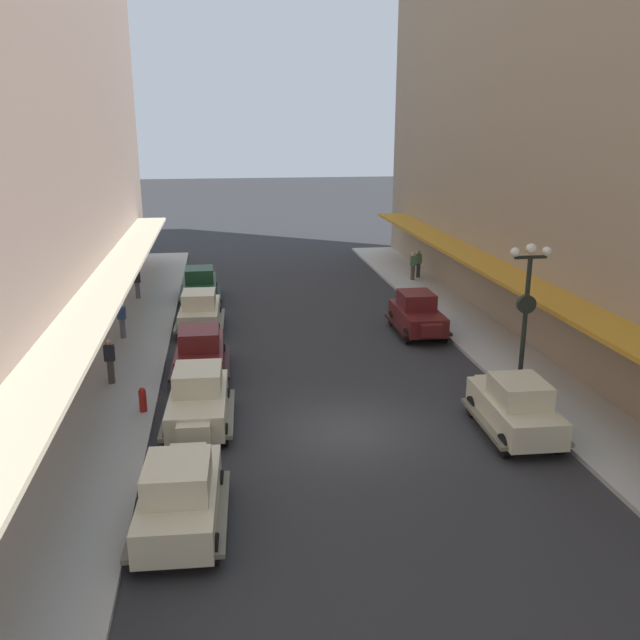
% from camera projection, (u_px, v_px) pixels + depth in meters
% --- Properties ---
extents(ground_plane, '(200.00, 200.00, 0.00)m').
position_uv_depth(ground_plane, '(349.00, 430.00, 20.58)').
color(ground_plane, '#2D2D30').
extents(sidewalk_left, '(3.00, 60.00, 0.15)m').
position_uv_depth(sidewalk_left, '(96.00, 445.00, 19.50)').
color(sidewalk_left, '#B7B5AD').
rests_on(sidewalk_left, ground).
extents(sidewalk_right, '(3.00, 60.00, 0.15)m').
position_uv_depth(sidewalk_right, '(577.00, 413.00, 21.62)').
color(sidewalk_right, '#B7B5AD').
rests_on(sidewalk_right, ground).
extents(parked_car_0, '(2.28, 4.31, 1.84)m').
position_uv_depth(parked_car_0, '(198.00, 398.00, 20.62)').
color(parked_car_0, beige).
rests_on(parked_car_0, ground).
extents(parked_car_1, '(2.17, 4.27, 1.84)m').
position_uv_depth(parked_car_1, '(417.00, 313.00, 29.88)').
color(parked_car_1, '#591919').
rests_on(parked_car_1, ground).
extents(parked_car_2, '(2.26, 4.30, 1.84)m').
position_uv_depth(parked_car_2, '(515.00, 405.00, 20.08)').
color(parked_car_2, beige).
rests_on(parked_car_2, ground).
extents(parked_car_3, '(2.27, 4.30, 1.84)m').
position_uv_depth(parked_car_3, '(200.00, 310.00, 30.38)').
color(parked_car_3, beige).
rests_on(parked_car_3, ground).
extents(parked_car_4, '(2.19, 4.28, 1.84)m').
position_uv_depth(parked_car_4, '(200.00, 350.00, 24.95)').
color(parked_car_4, '#591919').
rests_on(parked_car_4, ground).
extents(parked_car_5, '(2.19, 4.28, 1.84)m').
position_uv_depth(parked_car_5, '(200.00, 284.00, 35.32)').
color(parked_car_5, '#193D23').
rests_on(parked_car_5, ground).
extents(parked_car_6, '(2.30, 4.32, 1.84)m').
position_uv_depth(parked_car_6, '(180.00, 493.00, 15.30)').
color(parked_car_6, beige).
rests_on(parked_car_6, ground).
extents(lamp_post_with_clock, '(1.42, 0.44, 5.16)m').
position_uv_depth(lamp_post_with_clock, '(526.00, 312.00, 22.52)').
color(lamp_post_with_clock, black).
rests_on(lamp_post_with_clock, sidewalk_right).
extents(fire_hydrant, '(0.24, 0.24, 0.82)m').
position_uv_depth(fire_hydrant, '(143.00, 399.00, 21.48)').
color(fire_hydrant, '#B21E19').
rests_on(fire_hydrant, sidewalk_left).
extents(pedestrian_0, '(0.36, 0.24, 1.64)m').
position_uv_depth(pedestrian_0, '(137.00, 283.00, 35.35)').
color(pedestrian_0, slate).
rests_on(pedestrian_0, sidewalk_left).
extents(pedestrian_1, '(0.36, 0.28, 1.67)m').
position_uv_depth(pedestrian_1, '(122.00, 319.00, 28.77)').
color(pedestrian_1, slate).
rests_on(pedestrian_1, sidewalk_left).
extents(pedestrian_3, '(0.36, 0.24, 1.64)m').
position_uv_depth(pedestrian_3, '(413.00, 266.00, 39.58)').
color(pedestrian_3, '#4C4238').
rests_on(pedestrian_3, sidewalk_right).
extents(pedestrian_4, '(0.36, 0.24, 1.64)m').
position_uv_depth(pedestrian_4, '(419.00, 263.00, 40.19)').
color(pedestrian_4, '#2D2D33').
rests_on(pedestrian_4, sidewalk_right).
extents(pedestrian_5, '(0.36, 0.24, 1.64)m').
position_uv_depth(pedestrian_5, '(110.00, 361.00, 23.71)').
color(pedestrian_5, '#4C4238').
rests_on(pedestrian_5, sidewalk_left).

